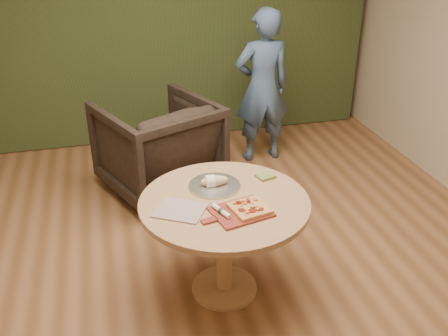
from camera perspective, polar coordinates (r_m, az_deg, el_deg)
name	(u,v)px	position (r m, az deg, el deg)	size (l,w,h in m)	color
room_shell	(224,109)	(2.94, 0.05, 6.78)	(5.04, 6.04, 2.84)	#96623C
curtain	(159,17)	(5.70, -7.42, 16.71)	(4.80, 0.14, 2.78)	#293719
pedestal_table	(224,218)	(3.34, 0.04, -5.76)	(1.12, 1.12, 0.75)	tan
pizza_paddle	(239,212)	(3.13, 1.77, -5.07)	(0.47, 0.35, 0.01)	maroon
flatbread_pizza	(249,208)	(3.13, 2.91, -4.59)	(0.26, 0.26, 0.04)	#DE9F56
cutlery_roll	(221,211)	(3.10, -0.32, -4.92)	(0.09, 0.19, 0.03)	white
newspaper	(180,210)	(3.16, -5.05, -4.82)	(0.30, 0.25, 0.01)	beige
serving_tray	(215,186)	(3.42, -1.09, -2.02)	(0.36, 0.36, 0.02)	silver
bread_roll	(213,181)	(3.40, -1.24, -1.50)	(0.19, 0.09, 0.09)	#D1BA7F
green_packet	(266,176)	(3.54, 4.77, -0.94)	(0.12, 0.10, 0.02)	#5B652D
armchair	(158,142)	(4.74, -7.55, 2.94)	(0.96, 0.90, 0.99)	black
person_standing	(262,87)	(5.24, 4.39, 9.20)	(0.59, 0.39, 1.62)	#425D85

